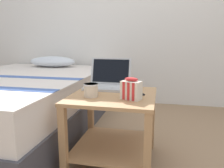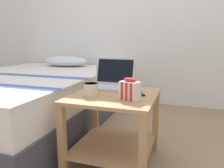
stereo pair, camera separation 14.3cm
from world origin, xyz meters
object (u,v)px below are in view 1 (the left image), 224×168
bed (18,100)px  laptop (108,82)px  mug_front_left (91,89)px  snack_bag (131,89)px  cell_phone (136,93)px

bed → laptop: laptop is taller
laptop → mug_front_left: (-0.04, -0.29, 0.00)m
bed → snack_bag: 1.41m
bed → laptop: size_ratio=6.54×
laptop → snack_bag: 0.38m
laptop → snack_bag: (0.22, -0.31, 0.02)m
laptop → mug_front_left: 0.30m
bed → laptop: 1.10m
mug_front_left → cell_phone: (0.28, 0.15, -0.04)m
mug_front_left → snack_bag: size_ratio=0.96×
laptop → cell_phone: laptop is taller
snack_bag → mug_front_left: bearing=177.3°
snack_bag → cell_phone: snack_bag is taller
bed → snack_bag: (1.25, -0.59, 0.30)m
laptop → cell_phone: 0.28m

